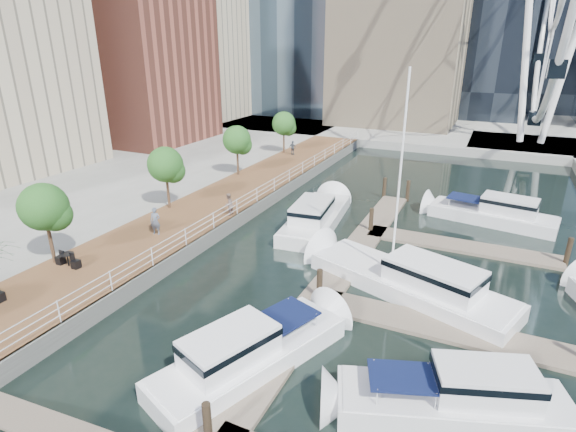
# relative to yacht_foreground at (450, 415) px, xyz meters

# --- Properties ---
(ground) EXTENTS (520.00, 520.00, 0.00)m
(ground) POSITION_rel_yacht_foreground_xyz_m (-10.08, -2.80, 0.00)
(ground) COLOR black
(ground) RESTS_ON ground
(boardwalk) EXTENTS (6.00, 60.00, 1.00)m
(boardwalk) POSITION_rel_yacht_foreground_xyz_m (-19.08, 12.20, 0.50)
(boardwalk) COLOR brown
(boardwalk) RESTS_ON ground
(seawall) EXTENTS (0.25, 60.00, 1.00)m
(seawall) POSITION_rel_yacht_foreground_xyz_m (-16.08, 12.20, 0.50)
(seawall) COLOR #595954
(seawall) RESTS_ON ground
(land_far) EXTENTS (200.00, 114.00, 1.00)m
(land_far) POSITION_rel_yacht_foreground_xyz_m (-10.08, 99.20, 0.50)
(land_far) COLOR gray
(land_far) RESTS_ON ground
(pier) EXTENTS (14.00, 12.00, 1.00)m
(pier) POSITION_rel_yacht_foreground_xyz_m (3.92, 49.20, 0.50)
(pier) COLOR gray
(pier) RESTS_ON ground
(railing) EXTENTS (0.10, 60.00, 1.05)m
(railing) POSITION_rel_yacht_foreground_xyz_m (-16.18, 12.20, 1.52)
(railing) COLOR white
(railing) RESTS_ON boardwalk
(floating_docks) EXTENTS (16.00, 34.00, 2.60)m
(floating_docks) POSITION_rel_yacht_foreground_xyz_m (-2.11, 7.18, 0.49)
(floating_docks) COLOR #6D6051
(floating_docks) RESTS_ON ground
(midrise_condos) EXTENTS (19.00, 67.00, 28.00)m
(midrise_condos) POSITION_rel_yacht_foreground_xyz_m (-43.65, 24.02, 13.42)
(midrise_condos) COLOR #BCAD8E
(midrise_condos) RESTS_ON ground
(street_trees) EXTENTS (2.60, 42.60, 4.60)m
(street_trees) POSITION_rel_yacht_foreground_xyz_m (-21.48, 11.20, 4.29)
(street_trees) COLOR #3F2B1C
(street_trees) RESTS_ON ground
(yacht_foreground) EXTENTS (9.20, 5.22, 2.15)m
(yacht_foreground) POSITION_rel_yacht_foreground_xyz_m (0.00, 0.00, 0.00)
(yacht_foreground) COLOR silver
(yacht_foreground) RESTS_ON ground
(pedestrian_near) EXTENTS (0.75, 0.60, 1.79)m
(pedestrian_near) POSITION_rel_yacht_foreground_xyz_m (-18.96, 6.78, 1.90)
(pedestrian_near) COLOR #50596A
(pedestrian_near) RESTS_ON boardwalk
(pedestrian_mid) EXTENTS (0.61, 0.78, 1.61)m
(pedestrian_mid) POSITION_rel_yacht_foreground_xyz_m (-16.58, 11.73, 1.80)
(pedestrian_mid) COLOR #7C6255
(pedestrian_mid) RESTS_ON boardwalk
(pedestrian_far) EXTENTS (0.93, 0.46, 1.53)m
(pedestrian_far) POSITION_rel_yacht_foreground_xyz_m (-20.20, 30.80, 1.77)
(pedestrian_far) COLOR #373C45
(pedestrian_far) RESTS_ON boardwalk
(moored_yachts) EXTENTS (25.72, 32.71, 11.50)m
(moored_yachts) POSITION_rel_yacht_foreground_xyz_m (-2.20, 7.86, 0.00)
(moored_yachts) COLOR white
(moored_yachts) RESTS_ON ground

